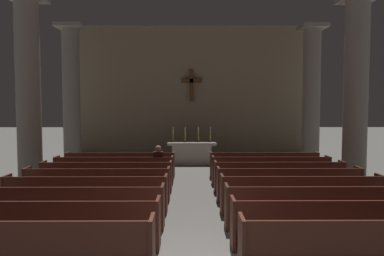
{
  "coord_description": "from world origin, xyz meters",
  "views": [
    {
      "loc": [
        -0.12,
        -5.44,
        2.63
      ],
      "look_at": [
        0.0,
        9.52,
        1.73
      ],
      "focal_mm": 33.77,
      "sensor_mm": 36.0,
      "label": 1
    }
  ],
  "objects_px": {
    "pew_right_row_6": "(279,176)",
    "column_right_third": "(311,97)",
    "pew_right_row_7": "(271,170)",
    "column_right_second": "(356,94)",
    "lone_worshipper": "(159,164)",
    "pew_right_row_5": "(289,184)",
    "column_left_second": "(28,94)",
    "pew_right_row_8": "(264,165)",
    "candlestick_outer_left": "(173,137)",
    "pew_left_row_2": "(52,224)",
    "candlestick_outer_right": "(210,137)",
    "pew_right_row_1": "(369,247)",
    "pew_left_row_7": "(114,170)",
    "pew_left_row_6": "(107,177)",
    "candlestick_inner_left": "(185,137)",
    "candlestick_inner_right": "(198,137)",
    "altar": "(192,152)",
    "pew_left_row_3": "(71,207)",
    "column_left_third": "(72,97)",
    "pew_right_row_2": "(339,223)",
    "pew_right_row_3": "(317,206)",
    "pew_left_row_8": "(121,165)",
    "pew_left_row_4": "(86,194)",
    "pew_left_row_1": "(24,248)",
    "pew_left_row_5": "(98,184)",
    "pew_right_row_4": "(301,194)"
  },
  "relations": [
    {
      "from": "pew_left_row_6",
      "to": "pew_right_row_8",
      "type": "relative_size",
      "value": 1.0
    },
    {
      "from": "pew_right_row_8",
      "to": "column_left_third",
      "type": "relative_size",
      "value": 0.63
    },
    {
      "from": "pew_left_row_6",
      "to": "candlestick_outer_right",
      "type": "height_order",
      "value": "candlestick_outer_right"
    },
    {
      "from": "pew_left_row_8",
      "to": "pew_right_row_8",
      "type": "bearing_deg",
      "value": 0.0
    },
    {
      "from": "pew_right_row_7",
      "to": "column_right_second",
      "type": "height_order",
      "value": "column_right_second"
    },
    {
      "from": "candlestick_outer_right",
      "to": "column_right_third",
      "type": "bearing_deg",
      "value": 0.51
    },
    {
      "from": "candlestick_inner_left",
      "to": "candlestick_inner_right",
      "type": "height_order",
      "value": "same"
    },
    {
      "from": "pew_right_row_5",
      "to": "candlestick_outer_left",
      "type": "distance_m",
      "value": 7.42
    },
    {
      "from": "pew_right_row_4",
      "to": "altar",
      "type": "distance_m",
      "value": 8.07
    },
    {
      "from": "pew_right_row_3",
      "to": "lone_worshipper",
      "type": "xyz_separation_m",
      "value": [
        -3.8,
        4.5,
        0.22
      ]
    },
    {
      "from": "lone_worshipper",
      "to": "pew_right_row_8",
      "type": "bearing_deg",
      "value": 15.81
    },
    {
      "from": "pew_left_row_2",
      "to": "candlestick_outer_right",
      "type": "distance_m",
      "value": 10.48
    },
    {
      "from": "pew_right_row_5",
      "to": "column_left_second",
      "type": "distance_m",
      "value": 8.75
    },
    {
      "from": "pew_right_row_6",
      "to": "candlestick_outer_left",
      "type": "bearing_deg",
      "value": 122.96
    },
    {
      "from": "pew_right_row_6",
      "to": "column_right_second",
      "type": "bearing_deg",
      "value": 20.47
    },
    {
      "from": "pew_left_row_1",
      "to": "pew_right_row_8",
      "type": "distance_m",
      "value": 9.43
    },
    {
      "from": "pew_right_row_8",
      "to": "candlestick_inner_left",
      "type": "height_order",
      "value": "candlestick_inner_left"
    },
    {
      "from": "pew_left_row_7",
      "to": "pew_left_row_8",
      "type": "height_order",
      "value": "same"
    },
    {
      "from": "pew_left_row_8",
      "to": "pew_right_row_6",
      "type": "relative_size",
      "value": 1.0
    },
    {
      "from": "pew_left_row_3",
      "to": "pew_left_row_7",
      "type": "bearing_deg",
      "value": 90.0
    },
    {
      "from": "pew_left_row_8",
      "to": "pew_right_row_7",
      "type": "bearing_deg",
      "value": -11.91
    },
    {
      "from": "column_right_second",
      "to": "lone_worshipper",
      "type": "relative_size",
      "value": 4.75
    },
    {
      "from": "pew_right_row_5",
      "to": "pew_right_row_6",
      "type": "bearing_deg",
      "value": 90.0
    },
    {
      "from": "pew_left_row_7",
      "to": "pew_right_row_6",
      "type": "height_order",
      "value": "same"
    },
    {
      "from": "altar",
      "to": "candlestick_inner_left",
      "type": "distance_m",
      "value": 0.76
    },
    {
      "from": "column_right_third",
      "to": "pew_right_row_2",
      "type": "bearing_deg",
      "value": -105.77
    },
    {
      "from": "pew_right_row_5",
      "to": "lone_worshipper",
      "type": "distance_m",
      "value": 4.43
    },
    {
      "from": "pew_right_row_6",
      "to": "pew_right_row_8",
      "type": "height_order",
      "value": "same"
    },
    {
      "from": "pew_left_row_2",
      "to": "pew_right_row_6",
      "type": "distance_m",
      "value": 6.92
    },
    {
      "from": "pew_right_row_2",
      "to": "column_right_second",
      "type": "xyz_separation_m",
      "value": [
        2.79,
        5.5,
        2.58
      ]
    },
    {
      "from": "pew_right_row_6",
      "to": "candlestick_inner_left",
      "type": "distance_m",
      "value": 6.19
    },
    {
      "from": "pew_left_row_1",
      "to": "pew_right_row_5",
      "type": "height_order",
      "value": "same"
    },
    {
      "from": "pew_left_row_4",
      "to": "candlestick_inner_left",
      "type": "height_order",
      "value": "candlestick_inner_left"
    },
    {
      "from": "pew_right_row_2",
      "to": "altar",
      "type": "height_order",
      "value": "altar"
    },
    {
      "from": "pew_left_row_5",
      "to": "candlestick_outer_left",
      "type": "relative_size",
      "value": 5.76
    },
    {
      "from": "pew_right_row_8",
      "to": "candlestick_outer_left",
      "type": "relative_size",
      "value": 5.76
    },
    {
      "from": "pew_left_row_5",
      "to": "pew_right_row_4",
      "type": "bearing_deg",
      "value": -11.91
    },
    {
      "from": "pew_left_row_2",
      "to": "pew_right_row_1",
      "type": "distance_m",
      "value": 5.4
    },
    {
      "from": "pew_left_row_1",
      "to": "pew_right_row_8",
      "type": "height_order",
      "value": "same"
    },
    {
      "from": "pew_right_row_6",
      "to": "column_right_third",
      "type": "bearing_deg",
      "value": 62.77
    },
    {
      "from": "column_left_second",
      "to": "pew_left_row_3",
      "type": "bearing_deg",
      "value": -57.52
    },
    {
      "from": "lone_worshipper",
      "to": "pew_left_row_2",
      "type": "bearing_deg",
      "value": -104.84
    },
    {
      "from": "column_right_third",
      "to": "column_left_second",
      "type": "bearing_deg",
      "value": -158.04
    },
    {
      "from": "pew_right_row_6",
      "to": "column_left_second",
      "type": "relative_size",
      "value": 0.63
    },
    {
      "from": "pew_left_row_5",
      "to": "pew_right_row_7",
      "type": "xyz_separation_m",
      "value": [
        5.29,
        2.23,
        0.0
      ]
    },
    {
      "from": "pew_right_row_5",
      "to": "column_left_third",
      "type": "distance_m",
      "value": 10.71
    },
    {
      "from": "pew_right_row_5",
      "to": "pew_right_row_6",
      "type": "xyz_separation_m",
      "value": [
        0.0,
        1.12,
        0.0
      ]
    },
    {
      "from": "pew_left_row_4",
      "to": "pew_right_row_7",
      "type": "xyz_separation_m",
      "value": [
        5.29,
        3.35,
        0.0
      ]
    },
    {
      "from": "pew_right_row_7",
      "to": "pew_left_row_3",
      "type": "bearing_deg",
      "value": -139.85
    },
    {
      "from": "pew_left_row_8",
      "to": "candlestick_inner_right",
      "type": "relative_size",
      "value": 5.76
    }
  ]
}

